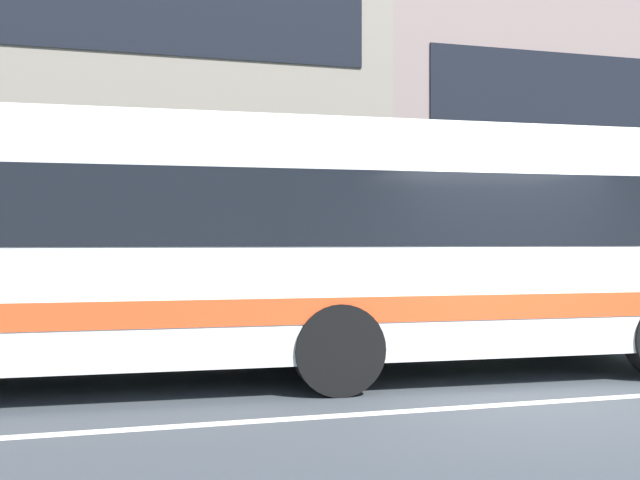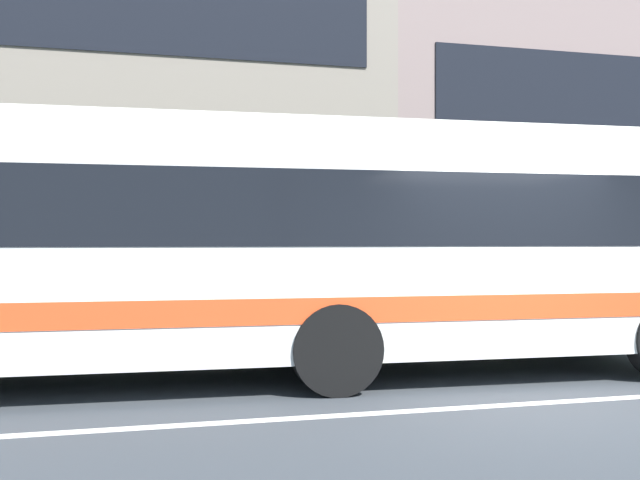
# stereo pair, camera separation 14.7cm
# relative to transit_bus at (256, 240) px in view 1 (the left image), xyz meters

# --- Properties ---
(ground_plane) EXTENTS (160.00, 160.00, 0.00)m
(ground_plane) POSITION_rel_transit_bus_xyz_m (2.63, -2.12, -1.69)
(ground_plane) COLOR #383D42
(lane_centre_line) EXTENTS (60.00, 0.16, 0.01)m
(lane_centre_line) POSITION_rel_transit_bus_xyz_m (2.63, -2.12, -1.69)
(lane_centre_line) COLOR silver
(lane_centre_line) RESTS_ON ground_plane
(hedge_row_far) EXTENTS (23.82, 1.10, 0.77)m
(hedge_row_far) POSITION_rel_transit_bus_xyz_m (0.38, 3.39, -1.31)
(hedge_row_far) COLOR #2E5722
(hedge_row_far) RESTS_ON ground_plane
(transit_bus) EXTENTS (11.76, 3.10, 3.06)m
(transit_bus) POSITION_rel_transit_bus_xyz_m (0.00, 0.00, 0.00)
(transit_bus) COLOR silver
(transit_bus) RESTS_ON ground_plane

